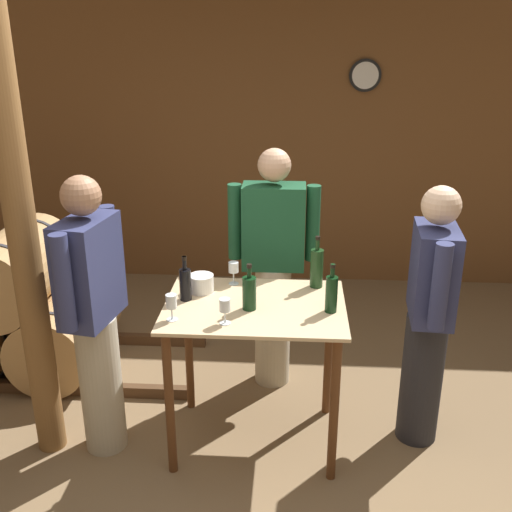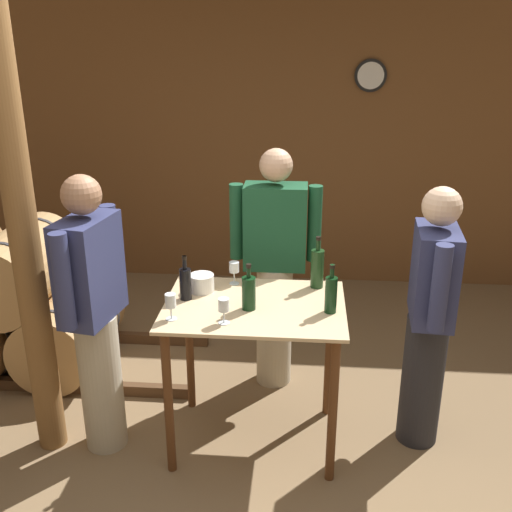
% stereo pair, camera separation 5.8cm
% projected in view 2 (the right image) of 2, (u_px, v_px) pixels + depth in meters
% --- Properties ---
extents(ground_plane, '(14.00, 14.00, 0.00)m').
position_uv_depth(ground_plane, '(253.00, 494.00, 3.20)').
color(ground_plane, brown).
extents(back_wall, '(8.40, 0.08, 2.70)m').
position_uv_depth(back_wall, '(282.00, 142.00, 5.51)').
color(back_wall, brown).
rests_on(back_wall, ground_plane).
extents(tasting_table, '(1.00, 0.73, 0.90)m').
position_uv_depth(tasting_table, '(255.00, 333.00, 3.37)').
color(tasting_table, '#D1B284').
rests_on(tasting_table, ground_plane).
extents(wooden_post, '(0.16, 0.16, 2.70)m').
position_uv_depth(wooden_post, '(23.00, 229.00, 3.12)').
color(wooden_post, brown).
rests_on(wooden_post, ground_plane).
extents(wine_bottle_far_left, '(0.07, 0.07, 0.26)m').
position_uv_depth(wine_bottle_far_left, '(185.00, 283.00, 3.34)').
color(wine_bottle_far_left, black).
rests_on(wine_bottle_far_left, tasting_table).
extents(wine_bottle_left, '(0.08, 0.08, 0.26)m').
position_uv_depth(wine_bottle_left, '(249.00, 292.00, 3.23)').
color(wine_bottle_left, black).
rests_on(wine_bottle_left, tasting_table).
extents(wine_bottle_center, '(0.08, 0.08, 0.31)m').
position_uv_depth(wine_bottle_center, '(317.00, 268.00, 3.49)').
color(wine_bottle_center, '#193819').
rests_on(wine_bottle_center, tasting_table).
extents(wine_bottle_right, '(0.07, 0.07, 0.27)m').
position_uv_depth(wine_bottle_right, '(331.00, 293.00, 3.19)').
color(wine_bottle_right, black).
rests_on(wine_bottle_right, tasting_table).
extents(wine_glass_near_left, '(0.06, 0.06, 0.14)m').
position_uv_depth(wine_glass_near_left, '(171.00, 302.00, 3.11)').
color(wine_glass_near_left, silver).
rests_on(wine_glass_near_left, tasting_table).
extents(wine_glass_near_center, '(0.06, 0.06, 0.14)m').
position_uv_depth(wine_glass_near_center, '(234.00, 268.00, 3.54)').
color(wine_glass_near_center, silver).
rests_on(wine_glass_near_center, tasting_table).
extents(wine_glass_near_right, '(0.06, 0.06, 0.14)m').
position_uv_depth(wine_glass_near_right, '(224.00, 306.00, 3.07)').
color(wine_glass_near_right, silver).
rests_on(wine_glass_near_right, tasting_table).
extents(ice_bucket, '(0.14, 0.14, 0.10)m').
position_uv_depth(ice_bucket, '(202.00, 283.00, 3.46)').
color(ice_bucket, white).
rests_on(ice_bucket, tasting_table).
extents(person_host, '(0.29, 0.58, 1.64)m').
position_uv_depth(person_host, '(94.00, 313.00, 3.29)').
color(person_host, '#B7AD93').
rests_on(person_host, ground_plane).
extents(person_visitor_with_scarf, '(0.59, 0.24, 1.64)m').
position_uv_depth(person_visitor_with_scarf, '(275.00, 266.00, 3.93)').
color(person_visitor_with_scarf, '#B7AD93').
rests_on(person_visitor_with_scarf, ground_plane).
extents(person_visitor_bearded, '(0.25, 0.59, 1.56)m').
position_uv_depth(person_visitor_bearded, '(429.00, 316.00, 3.35)').
color(person_visitor_bearded, '#232328').
rests_on(person_visitor_bearded, ground_plane).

